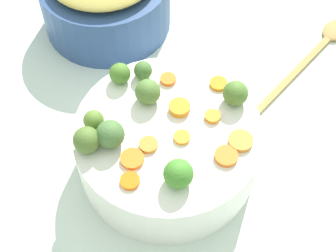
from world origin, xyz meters
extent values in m
cube|color=silver|center=(0.00, 0.00, 0.01)|extent=(2.40, 2.40, 0.02)
cylinder|color=white|center=(-0.03, 0.00, 0.07)|extent=(0.30, 0.30, 0.10)
cylinder|color=navy|center=(-0.19, -0.32, 0.08)|extent=(0.26, 0.26, 0.11)
cylinder|color=orange|center=(-0.07, -0.01, 0.13)|extent=(0.04, 0.04, 0.01)
cylinder|color=orange|center=(0.05, 0.00, 0.13)|extent=(0.05, 0.05, 0.01)
cylinder|color=orange|center=(0.02, 0.00, 0.13)|extent=(0.04, 0.04, 0.01)
cylinder|color=orange|center=(0.08, 0.02, 0.13)|extent=(0.04, 0.04, 0.01)
cylinder|color=orange|center=(-0.09, 0.04, 0.13)|extent=(0.04, 0.04, 0.01)
cylinder|color=orange|center=(-0.10, -0.07, 0.13)|extent=(0.04, 0.04, 0.01)
cylinder|color=orange|center=(-0.09, 0.10, 0.13)|extent=(0.05, 0.05, 0.01)
cylinder|color=orange|center=(-0.05, 0.10, 0.13)|extent=(0.05, 0.05, 0.01)
cylinder|color=orange|center=(-0.15, 0.00, 0.13)|extent=(0.04, 0.04, 0.01)
cylinder|color=orange|center=(-0.03, 0.03, 0.13)|extent=(0.03, 0.03, 0.01)
sphere|color=#43872B|center=(0.03, 0.07, 0.14)|extent=(0.04, 0.04, 0.04)
sphere|color=#436C31|center=(-0.08, -0.10, 0.14)|extent=(0.03, 0.03, 0.03)
sphere|color=#506E2E|center=(0.08, -0.06, 0.14)|extent=(0.04, 0.04, 0.04)
sphere|color=#50752E|center=(-0.14, 0.04, 0.14)|extent=(0.04, 0.04, 0.04)
sphere|color=#497239|center=(0.05, -0.05, 0.14)|extent=(0.04, 0.04, 0.04)
sphere|color=#527735|center=(-0.05, -0.06, 0.14)|extent=(0.04, 0.04, 0.04)
sphere|color=#4A7A2A|center=(-0.04, -0.12, 0.14)|extent=(0.03, 0.03, 0.03)
sphere|color=#58792D|center=(0.05, -0.09, 0.14)|extent=(0.03, 0.03, 0.03)
cube|color=#AB8446|center=(-0.33, 0.04, 0.02)|extent=(0.28, 0.02, 0.01)
ellipsoid|color=#AB8446|center=(-0.49, 0.04, 0.03)|extent=(0.07, 0.05, 0.01)
camera|label=1|loc=(0.29, 0.30, 0.77)|focal=54.07mm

